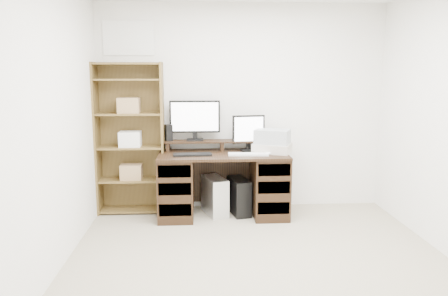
{
  "coord_description": "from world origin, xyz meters",
  "views": [
    {
      "loc": [
        -0.55,
        -3.35,
        1.7
      ],
      "look_at": [
        -0.26,
        1.43,
        0.85
      ],
      "focal_mm": 35.0,
      "sensor_mm": 36.0,
      "label": 1
    }
  ],
  "objects": [
    {
      "name": "printer",
      "position": [
        0.33,
        1.66,
        0.8
      ],
      "size": [
        0.51,
        0.46,
        0.11
      ],
      "primitive_type": "cube",
      "rotation": [
        0.0,
        0.0,
        -0.39
      ],
      "color": "#B8AEA0",
      "rests_on": "desk"
    },
    {
      "name": "speaker",
      "position": [
        -0.89,
        1.86,
        0.97
      ],
      "size": [
        0.1,
        0.1,
        0.2
      ],
      "primitive_type": "cube",
      "rotation": [
        0.0,
        0.0,
        0.36
      ],
      "color": "black",
      "rests_on": "riser_shelf"
    },
    {
      "name": "tower_black",
      "position": [
        -0.06,
        1.68,
        0.21
      ],
      "size": [
        0.27,
        0.46,
        0.43
      ],
      "rotation": [
        0.0,
        0.0,
        0.2
      ],
      "color": "black",
      "rests_on": "ground"
    },
    {
      "name": "room",
      "position": [
        -0.0,
        0.0,
        1.25
      ],
      "size": [
        3.54,
        4.04,
        2.54
      ],
      "color": "tan",
      "rests_on": "ground"
    },
    {
      "name": "keyboard_white",
      "position": [
        0.03,
        1.51,
        0.76
      ],
      "size": [
        0.47,
        0.17,
        0.02
      ],
      "primitive_type": "cube",
      "rotation": [
        0.0,
        0.0,
        -0.07
      ],
      "color": "silver",
      "rests_on": "desk"
    },
    {
      "name": "monitor_wide",
      "position": [
        -0.58,
        1.88,
        1.14
      ],
      "size": [
        0.61,
        0.16,
        0.48
      ],
      "rotation": [
        0.0,
        0.0,
        -0.01
      ],
      "color": "black",
      "rests_on": "riser_shelf"
    },
    {
      "name": "monitor_small",
      "position": [
        0.06,
        1.8,
        0.98
      ],
      "size": [
        0.39,
        0.17,
        0.43
      ],
      "rotation": [
        0.0,
        0.0,
        0.14
      ],
      "color": "black",
      "rests_on": "desk"
    },
    {
      "name": "desk",
      "position": [
        -0.26,
        1.64,
        0.39
      ],
      "size": [
        1.5,
        0.7,
        0.75
      ],
      "color": "black",
      "rests_on": "ground"
    },
    {
      "name": "mouse",
      "position": [
        0.27,
        1.53,
        0.77
      ],
      "size": [
        0.08,
        0.06,
        0.03
      ],
      "primitive_type": "ellipsoid",
      "rotation": [
        0.0,
        0.0,
        0.05
      ],
      "color": "silver",
      "rests_on": "desk"
    },
    {
      "name": "keyboard_black",
      "position": [
        -0.61,
        1.52,
        0.76
      ],
      "size": [
        0.44,
        0.17,
        0.02
      ],
      "primitive_type": "cube",
      "rotation": [
        0.0,
        0.0,
        0.06
      ],
      "color": "black",
      "rests_on": "desk"
    },
    {
      "name": "basket",
      "position": [
        0.33,
        1.66,
        0.94
      ],
      "size": [
        0.46,
        0.4,
        0.17
      ],
      "primitive_type": "cube",
      "rotation": [
        0.0,
        0.0,
        -0.39
      ],
      "color": "#9BA2A6",
      "rests_on": "printer"
    },
    {
      "name": "bookshelf",
      "position": [
        -1.35,
        1.86,
        0.92
      ],
      "size": [
        0.8,
        0.3,
        1.8
      ],
      "color": "brown",
      "rests_on": "ground"
    },
    {
      "name": "riser_shelf",
      "position": [
        -0.26,
        1.85,
        0.84
      ],
      "size": [
        1.4,
        0.22,
        0.12
      ],
      "color": "black",
      "rests_on": "desk"
    },
    {
      "name": "tower_silver",
      "position": [
        -0.35,
        1.68,
        0.22
      ],
      "size": [
        0.33,
        0.49,
        0.45
      ],
      "primitive_type": "cube",
      "rotation": [
        0.0,
        0.0,
        0.31
      ],
      "color": "silver",
      "rests_on": "ground"
    }
  ]
}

